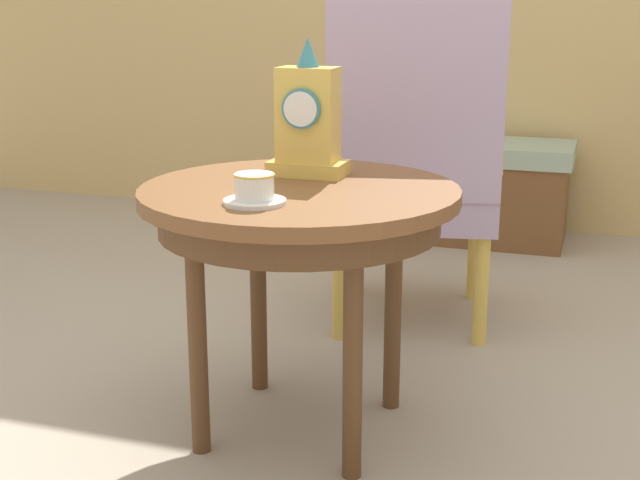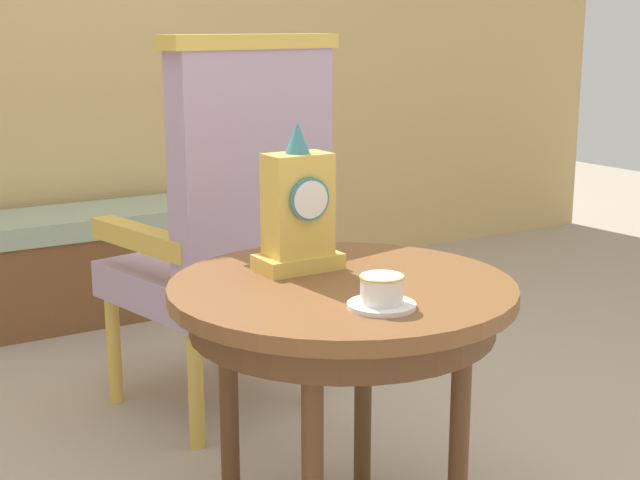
% 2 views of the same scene
% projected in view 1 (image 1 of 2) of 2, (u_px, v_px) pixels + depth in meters
% --- Properties ---
extents(ground_plane, '(10.00, 10.00, 0.00)m').
position_uv_depth(ground_plane, '(329.00, 431.00, 2.21)').
color(ground_plane, tan).
extents(side_table, '(0.76, 0.76, 0.62)m').
position_uv_depth(side_table, '(300.00, 217.00, 2.08)').
color(side_table, brown).
rests_on(side_table, ground).
extents(teacup_left, '(0.14, 0.14, 0.07)m').
position_uv_depth(teacup_left, '(254.00, 190.00, 1.89)').
color(teacup_left, white).
rests_on(teacup_left, side_table).
extents(mantel_clock, '(0.19, 0.11, 0.34)m').
position_uv_depth(mantel_clock, '(308.00, 121.00, 2.17)').
color(mantel_clock, gold).
rests_on(mantel_clock, side_table).
extents(armchair, '(0.63, 0.63, 1.14)m').
position_uv_depth(armchair, '(414.00, 149.00, 2.75)').
color(armchair, '#B299B7').
rests_on(armchair, ground).
extents(window_bench, '(1.03, 0.40, 0.44)m').
position_uv_depth(window_bench, '(453.00, 188.00, 3.94)').
color(window_bench, '#9EB299').
rests_on(window_bench, ground).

